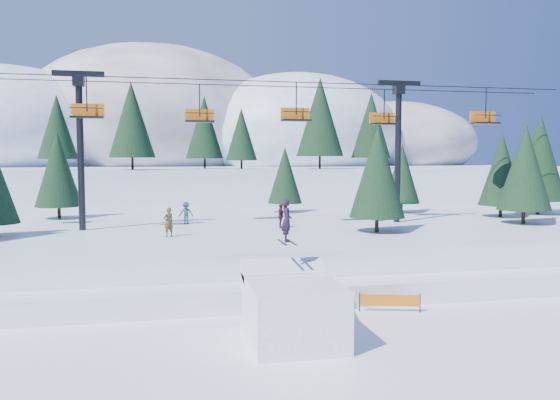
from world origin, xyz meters
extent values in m
plane|color=white|center=(0.00, 0.00, 0.00)|extent=(160.00, 160.00, 0.00)
cube|color=white|center=(0.00, 18.00, 1.25)|extent=(70.00, 22.00, 2.50)
cube|color=white|center=(0.00, 8.00, 0.55)|extent=(70.00, 6.00, 1.10)
cube|color=white|center=(0.00, 68.00, 3.00)|extent=(110.00, 60.00, 6.00)
ellipsoid|color=white|center=(-28.00, 72.00, 11.45)|extent=(36.00, 32.40, 19.80)
ellipsoid|color=#605B59|center=(-6.00, 78.00, 13.26)|extent=(44.00, 39.60, 26.40)
ellipsoid|color=white|center=(18.00, 70.00, 11.42)|extent=(34.00, 30.60, 19.72)
ellipsoid|color=#605B59|center=(38.00, 76.00, 10.12)|extent=(30.00, 27.00, 15.00)
cylinder|color=black|center=(-7.06, 39.74, 6.64)|extent=(0.26, 0.26, 1.28)
cone|color=#1B3D22|center=(-7.06, 39.74, 11.22)|extent=(4.77, 4.77, 7.88)
cylinder|color=black|center=(4.83, 42.71, 6.49)|extent=(0.26, 0.26, 0.97)
cone|color=#1B3D22|center=(4.83, 42.71, 9.95)|extent=(3.61, 3.61, 5.97)
cylinder|color=black|center=(13.74, 41.36, 6.73)|extent=(0.26, 0.26, 1.46)
cone|color=#1B3D22|center=(13.74, 41.36, 11.95)|extent=(5.43, 5.43, 8.98)
cylinder|color=black|center=(-14.94, 42.84, 6.56)|extent=(0.26, 0.26, 1.12)
cone|color=#1B3D22|center=(-14.94, 42.84, 10.56)|extent=(4.16, 4.16, 6.88)
cylinder|color=black|center=(20.67, 43.27, 6.64)|extent=(0.26, 0.26, 1.27)
cone|color=#1B3D22|center=(20.67, 43.27, 11.19)|extent=(4.73, 4.73, 7.83)
cylinder|color=black|center=(0.86, 45.79, 6.60)|extent=(0.26, 0.26, 1.19)
cone|color=#1B3D22|center=(0.86, 45.79, 10.86)|extent=(4.43, 4.43, 7.33)
cube|color=white|center=(1.23, 1.12, 1.19)|extent=(3.51, 4.34, 2.38)
cube|color=white|center=(1.23, 2.98, 2.43)|extent=(3.51, 1.52, 0.85)
imported|color=black|center=(1.33, 2.72, 4.60)|extent=(0.48, 0.69, 1.80)
cube|color=black|center=(1.13, 2.72, 3.68)|extent=(0.11, 1.65, 0.03)
cube|color=black|center=(1.53, 2.72, 3.68)|extent=(0.11, 1.65, 0.03)
cylinder|color=black|center=(-9.00, 18.00, 7.50)|extent=(0.44, 0.44, 10.00)
cube|color=black|center=(-9.00, 18.00, 12.60)|extent=(3.20, 0.35, 0.35)
cube|color=black|center=(-9.00, 18.00, 12.15)|extent=(0.70, 0.70, 0.70)
cylinder|color=black|center=(13.00, 18.00, 7.50)|extent=(0.44, 0.44, 10.00)
cube|color=black|center=(13.00, 18.00, 12.60)|extent=(3.20, 0.35, 0.35)
cube|color=black|center=(13.00, 18.00, 12.15)|extent=(0.70, 0.70, 0.70)
cylinder|color=black|center=(2.00, 16.80, 12.30)|extent=(46.00, 0.06, 0.06)
cylinder|color=black|center=(2.00, 19.20, 12.30)|extent=(46.00, 0.06, 0.06)
cylinder|color=black|center=(-8.37, 16.80, 11.20)|extent=(0.08, 0.08, 2.20)
cube|color=black|center=(-8.37, 16.80, 9.75)|extent=(2.00, 0.75, 0.12)
cube|color=orange|center=(-8.37, 17.18, 10.20)|extent=(2.00, 0.10, 0.85)
cylinder|color=black|center=(-8.37, 16.45, 10.30)|extent=(2.00, 0.06, 0.06)
cylinder|color=black|center=(-1.24, 19.20, 11.20)|extent=(0.08, 0.08, 2.20)
cube|color=black|center=(-1.24, 19.20, 9.75)|extent=(2.00, 0.75, 0.12)
cube|color=orange|center=(-1.24, 19.58, 10.20)|extent=(2.00, 0.10, 0.85)
cylinder|color=black|center=(-1.24, 18.85, 10.30)|extent=(2.00, 0.06, 0.06)
cylinder|color=black|center=(5.09, 16.80, 11.20)|extent=(0.08, 0.08, 2.20)
cube|color=black|center=(5.09, 16.80, 9.75)|extent=(2.00, 0.75, 0.12)
cube|color=orange|center=(5.09, 17.18, 10.20)|extent=(2.00, 0.10, 0.85)
cylinder|color=black|center=(5.09, 16.45, 10.30)|extent=(2.00, 0.06, 0.06)
cylinder|color=black|center=(12.39, 19.20, 11.20)|extent=(0.08, 0.08, 2.20)
cube|color=black|center=(12.39, 19.20, 9.75)|extent=(2.00, 0.75, 0.12)
cube|color=orange|center=(12.39, 19.58, 10.20)|extent=(2.00, 0.10, 0.85)
cylinder|color=black|center=(12.39, 18.85, 10.30)|extent=(2.00, 0.06, 0.06)
cylinder|color=black|center=(19.25, 16.80, 11.20)|extent=(0.08, 0.08, 2.20)
cube|color=black|center=(19.25, 16.80, 9.75)|extent=(2.00, 0.75, 0.12)
cube|color=orange|center=(19.25, 17.18, 10.20)|extent=(2.00, 0.10, 0.85)
cylinder|color=black|center=(19.25, 16.45, 10.30)|extent=(2.00, 0.06, 0.06)
cylinder|color=black|center=(21.50, 15.25, 3.00)|extent=(0.26, 0.26, 1.00)
cone|color=#1B3D22|center=(21.50, 15.25, 6.57)|extent=(3.72, 3.72, 6.14)
cylinder|color=black|center=(22.63, 19.69, 2.97)|extent=(0.26, 0.26, 0.93)
cone|color=#1B3D22|center=(22.63, 19.69, 6.31)|extent=(3.47, 3.47, 5.74)
cylinder|color=black|center=(27.14, 21.16, 3.08)|extent=(0.26, 0.26, 1.17)
cone|color=#1B3D22|center=(27.14, 21.16, 7.26)|extent=(4.34, 4.34, 7.18)
cylinder|color=black|center=(16.35, 24.64, 2.92)|extent=(0.26, 0.26, 0.83)
cone|color=#1B3D22|center=(16.35, 24.64, 5.88)|extent=(3.08, 3.08, 5.10)
cylinder|color=black|center=(-11.84, 25.72, 2.98)|extent=(0.26, 0.26, 0.95)
cone|color=#1B3D22|center=(-11.84, 25.72, 6.37)|extent=(3.53, 3.53, 5.84)
cylinder|color=black|center=(6.51, 26.98, 2.90)|extent=(0.26, 0.26, 0.80)
cone|color=#1B3D22|center=(6.51, 26.98, 5.76)|extent=(2.97, 2.97, 4.91)
cylinder|color=black|center=(9.53, 13.25, 2.97)|extent=(0.26, 0.26, 0.95)
cone|color=#1B3D22|center=(9.53, 13.25, 6.35)|extent=(3.51, 3.51, 5.81)
imported|color=#4C461C|center=(-3.49, 13.71, 3.38)|extent=(0.77, 0.70, 1.76)
imported|color=#1F393D|center=(12.14, 19.25, 3.39)|extent=(1.03, 1.01, 1.79)
imported|color=#3E1B2B|center=(3.92, 16.33, 3.33)|extent=(0.71, 1.05, 1.66)
imported|color=#253D45|center=(-2.24, 19.99, 3.29)|extent=(1.12, 0.77, 1.59)
cylinder|color=black|center=(5.24, 4.54, 0.45)|extent=(0.06, 0.06, 0.90)
cylinder|color=black|center=(7.94, 3.80, 0.45)|extent=(0.06, 0.06, 0.90)
cube|color=orange|center=(6.59, 4.17, 0.55)|extent=(2.71, 0.79, 0.55)
cylinder|color=black|center=(7.25, 6.27, 0.45)|extent=(0.06, 0.06, 0.90)
cylinder|color=black|center=(9.87, 5.27, 0.45)|extent=(0.06, 0.06, 0.90)
cube|color=orange|center=(8.56, 5.77, 0.55)|extent=(2.63, 1.04, 0.55)
camera|label=1|loc=(-3.53, -19.33, 7.16)|focal=35.00mm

